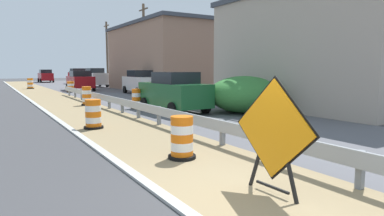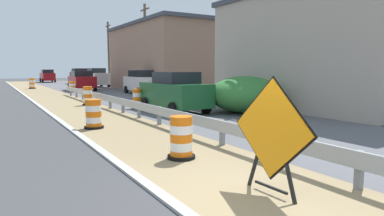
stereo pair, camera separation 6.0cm
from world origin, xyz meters
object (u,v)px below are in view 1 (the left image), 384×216
traffic_barrel_far (87,97)px  car_lead_far_lane (174,92)px  warning_sign_diamond (273,133)px  traffic_barrel_farthest (30,84)px  traffic_barrel_mid (137,100)px  traffic_barrel_farther (71,87)px  utility_pole_mid (144,47)px  traffic_barrel_nearest (182,140)px  utility_pole_near (269,23)px  car_mid_far_lane (96,78)px  utility_pole_far (107,53)px  car_trailing_far_lane (46,76)px  traffic_barrel_close (93,115)px  car_trailing_near_lane (78,76)px  car_lead_near_lane (80,81)px  car_distant_a (141,82)px

traffic_barrel_far → car_lead_far_lane: size_ratio=0.25×
warning_sign_diamond → traffic_barrel_farthest: (-0.07, 35.69, -0.55)m
traffic_barrel_farthest → traffic_barrel_mid: bearing=-82.9°
traffic_barrel_farther → utility_pole_mid: bearing=-26.2°
traffic_barrel_nearest → utility_pole_near: bearing=35.8°
warning_sign_diamond → car_mid_far_lane: size_ratio=0.48×
traffic_barrel_farther → car_mid_far_lane: size_ratio=0.24×
utility_pole_mid → utility_pole_far: size_ratio=1.00×
traffic_barrel_far → car_trailing_far_lane: size_ratio=0.24×
traffic_barrel_nearest → utility_pole_mid: utility_pole_mid is taller
traffic_barrel_farther → utility_pole_near: size_ratio=0.11×
traffic_barrel_close → car_lead_far_lane: (4.75, 2.69, 0.52)m
traffic_barrel_nearest → traffic_barrel_far: traffic_barrel_far is taller
traffic_barrel_mid → utility_pole_far: bearing=75.8°
traffic_barrel_nearest → car_trailing_near_lane: (7.33, 42.62, 0.65)m
traffic_barrel_mid → traffic_barrel_nearest: bearing=-106.4°
utility_pole_mid → traffic_barrel_close: bearing=-119.0°
warning_sign_diamond → traffic_barrel_close: warning_sign_diamond is taller
car_lead_near_lane → utility_pole_far: bearing=-32.1°
car_trailing_far_lane → utility_pole_far: 17.06m
traffic_barrel_farther → utility_pole_near: bearing=-69.5°
traffic_barrel_farther → traffic_barrel_farthest: 8.35m
traffic_barrel_close → car_trailing_near_lane: car_trailing_near_lane is taller
traffic_barrel_close → car_trailing_far_lane: (4.89, 46.04, 0.55)m
car_distant_a → car_lead_far_lane: bearing=-13.8°
car_mid_far_lane → utility_pole_near: size_ratio=0.47×
car_distant_a → traffic_barrel_farthest: bearing=-149.4°
traffic_barrel_farther → car_lead_near_lane: bearing=58.9°
traffic_barrel_farthest → car_lead_far_lane: bearing=-81.0°
car_trailing_far_lane → car_lead_far_lane: bearing=-179.6°
warning_sign_diamond → traffic_barrel_far: bearing=-96.0°
traffic_barrel_farthest → utility_pole_mid: bearing=-52.0°
utility_pole_far → traffic_barrel_nearest: bearing=-104.8°
traffic_barrel_far → traffic_barrel_farthest: (-0.99, 19.82, 0.02)m
car_mid_far_lane → traffic_barrel_mid: bearing=-11.9°
car_trailing_far_lane → utility_pole_near: size_ratio=0.51×
warning_sign_diamond → traffic_barrel_farther: bearing=-97.7°
traffic_barrel_nearest → car_trailing_near_lane: bearing=80.2°
traffic_barrel_close → traffic_barrel_far: traffic_barrel_far is taller
traffic_barrel_close → traffic_barrel_farther: traffic_barrel_close is taller
utility_pole_far → car_distant_a: bearing=-97.2°
utility_pole_near → utility_pole_far: (-0.08, 28.43, -0.44)m
utility_pole_mid → traffic_barrel_farthest: bearing=128.0°
car_lead_near_lane → utility_pole_near: bearing=-163.8°
traffic_barrel_mid → utility_pole_near: bearing=-26.6°
traffic_barrel_farthest → car_mid_far_lane: 7.08m
traffic_barrel_close → traffic_barrel_mid: traffic_barrel_mid is taller
traffic_barrel_nearest → traffic_barrel_far: 13.13m
traffic_barrel_mid → car_trailing_near_lane: 32.89m
traffic_barrel_mid → traffic_barrel_far: bearing=121.5°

